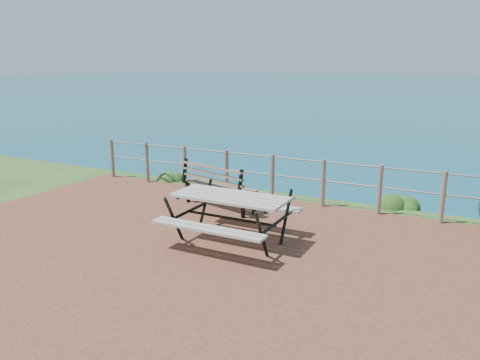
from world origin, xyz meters
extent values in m
cube|color=brown|center=(0.00, 0.00, 0.00)|extent=(10.00, 7.00, 0.12)
plane|color=#12676F|center=(0.00, 200.00, 0.00)|extent=(1200.00, 1200.00, 0.00)
cylinder|color=#6B5B4C|center=(-4.60, 3.35, 0.52)|extent=(0.10, 0.10, 1.00)
cylinder|color=#6B5B4C|center=(-3.45, 3.35, 0.52)|extent=(0.10, 0.10, 1.00)
cylinder|color=#6B5B4C|center=(-2.30, 3.35, 0.52)|extent=(0.10, 0.10, 1.00)
cylinder|color=#6B5B4C|center=(-1.15, 3.35, 0.52)|extent=(0.10, 0.10, 1.00)
cylinder|color=#6B5B4C|center=(0.00, 3.35, 0.52)|extent=(0.10, 0.10, 1.00)
cylinder|color=#6B5B4C|center=(1.15, 3.35, 0.52)|extent=(0.10, 0.10, 1.00)
cylinder|color=#6B5B4C|center=(2.30, 3.35, 0.52)|extent=(0.10, 0.10, 1.00)
cylinder|color=#6B5B4C|center=(3.45, 3.35, 0.52)|extent=(0.10, 0.10, 1.00)
cylinder|color=slate|center=(0.00, 3.35, 0.97)|extent=(9.40, 0.04, 0.04)
cylinder|color=slate|center=(0.00, 3.35, 0.57)|extent=(9.40, 0.04, 0.04)
cube|color=#9E988E|center=(0.43, 0.68, 0.80)|extent=(1.91, 0.79, 0.04)
cube|color=#9E988E|center=(0.43, 0.68, 0.49)|extent=(1.90, 0.29, 0.04)
cube|color=#9E988E|center=(0.43, 0.68, 0.49)|extent=(1.90, 0.29, 0.04)
cylinder|color=black|center=(0.43, 0.68, 0.43)|extent=(1.64, 0.06, 0.05)
cube|color=brown|center=(-0.70, 2.26, 0.49)|extent=(1.77, 0.85, 0.04)
cube|color=brown|center=(-0.70, 2.26, 0.79)|extent=(1.70, 0.56, 0.39)
cube|color=black|center=(-0.70, 2.26, 0.26)|extent=(0.07, 0.08, 0.47)
cube|color=black|center=(-0.70, 2.26, 0.26)|extent=(0.07, 0.08, 0.47)
cube|color=black|center=(-0.70, 2.26, 0.26)|extent=(0.07, 0.08, 0.47)
cube|color=black|center=(-0.70, 2.26, 0.26)|extent=(0.07, 0.08, 0.47)
ellipsoid|color=#2A5520|center=(-3.01, 3.91, 0.00)|extent=(0.66, 0.66, 0.36)
ellipsoid|color=#204114|center=(2.58, 4.26, 0.00)|extent=(0.66, 0.66, 0.36)
camera|label=1|loc=(4.00, -5.77, 2.90)|focal=35.00mm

